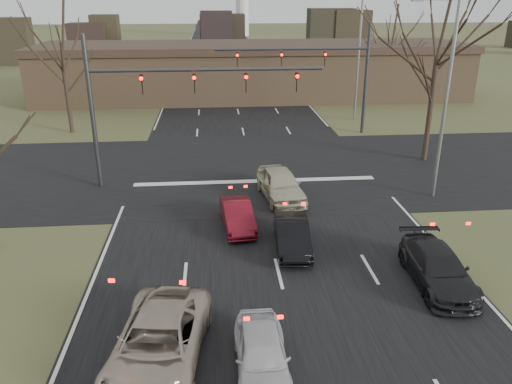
% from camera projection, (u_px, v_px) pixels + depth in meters
% --- Properties ---
extents(ground, '(360.00, 360.00, 0.00)m').
position_uv_depth(ground, '(291.00, 322.00, 15.96)').
color(ground, '#454E2A').
rests_on(ground, ground).
extents(road_main, '(14.00, 300.00, 0.02)m').
position_uv_depth(road_main, '(227.00, 68.00, 71.53)').
color(road_main, black).
rests_on(road_main, ground).
extents(road_cross, '(200.00, 14.00, 0.02)m').
position_uv_depth(road_cross, '(253.00, 170.00, 29.85)').
color(road_cross, black).
rests_on(road_cross, ground).
extents(building, '(42.40, 10.40, 5.30)m').
position_uv_depth(building, '(254.00, 70.00, 50.34)').
color(building, '#89694A').
rests_on(building, ground).
extents(mast_arm_near, '(12.12, 0.24, 8.00)m').
position_uv_depth(mast_arm_near, '(155.00, 93.00, 25.71)').
color(mast_arm_near, '#383A3D').
rests_on(mast_arm_near, ground).
extents(mast_arm_far, '(11.12, 0.24, 8.00)m').
position_uv_depth(mast_arm_far, '(329.00, 66.00, 35.92)').
color(mast_arm_far, '#383A3D').
rests_on(mast_arm_far, ground).
extents(streetlight_right_near, '(2.34, 0.25, 10.00)m').
position_uv_depth(streetlight_right_near, '(444.00, 88.00, 23.89)').
color(streetlight_right_near, gray).
rests_on(streetlight_right_near, ground).
extents(streetlight_right_far, '(2.34, 0.25, 10.00)m').
position_uv_depth(streetlight_right_far, '(357.00, 51.00, 39.67)').
color(streetlight_right_far, gray).
rests_on(streetlight_right_far, ground).
extents(tree_right_near, '(6.90, 6.90, 11.50)m').
position_uv_depth(tree_right_near, '(443.00, 11.00, 28.40)').
color(tree_right_near, black).
rests_on(tree_right_near, ground).
extents(tree_left_far, '(5.70, 5.70, 9.50)m').
position_uv_depth(tree_left_far, '(58.00, 32.00, 35.35)').
color(tree_left_far, black).
rests_on(tree_left_far, ground).
extents(tree_right_far, '(5.40, 5.40, 9.00)m').
position_uv_depth(tree_right_far, '(393.00, 27.00, 47.04)').
color(tree_right_far, black).
rests_on(tree_right_far, ground).
extents(car_silver_suv, '(3.11, 5.51, 1.45)m').
position_uv_depth(car_silver_suv, '(158.00, 343.00, 13.88)').
color(car_silver_suv, '#AEA18D').
rests_on(car_silver_suv, ground).
extents(car_white_sedan, '(1.48, 3.64, 1.24)m').
position_uv_depth(car_white_sedan, '(262.00, 355.00, 13.61)').
color(car_white_sedan, silver).
rests_on(car_white_sedan, ground).
extents(car_black_hatch, '(1.54, 3.85, 1.25)m').
position_uv_depth(car_black_hatch, '(292.00, 235.00, 20.36)').
color(car_black_hatch, black).
rests_on(car_black_hatch, ground).
extents(car_charcoal_sedan, '(2.03, 4.57, 1.30)m').
position_uv_depth(car_charcoal_sedan, '(438.00, 268.00, 17.86)').
color(car_charcoal_sedan, black).
rests_on(car_charcoal_sedan, ground).
extents(car_red_ahead, '(1.59, 3.71, 1.19)m').
position_uv_depth(car_red_ahead, '(237.00, 215.00, 22.27)').
color(car_red_ahead, '#5F0D18').
rests_on(car_red_ahead, ground).
extents(car_silver_ahead, '(2.41, 4.73, 1.54)m').
position_uv_depth(car_silver_ahead, '(281.00, 184.00, 25.42)').
color(car_silver_ahead, beige).
rests_on(car_silver_ahead, ground).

